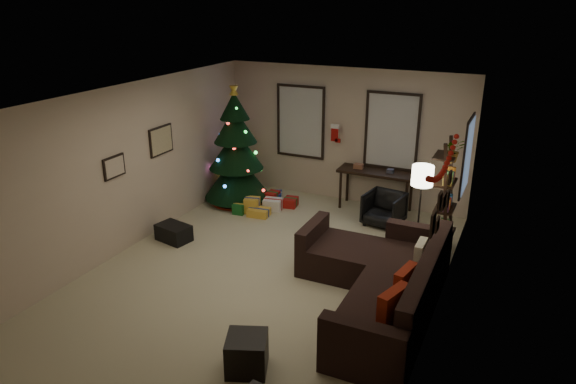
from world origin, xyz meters
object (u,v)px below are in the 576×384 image
(desk_chair, at_px, (384,209))
(bookshelf, at_px, (447,201))
(sofa, at_px, (382,284))
(desk, at_px, (376,176))
(christmas_tree, at_px, (236,154))

(desk_chair, bearing_deg, bookshelf, -22.69)
(sofa, xyz_separation_m, desk_chair, (-0.69, 2.60, 0.01))
(desk, height_order, bookshelf, bookshelf)
(sofa, relative_size, desk, 2.03)
(christmas_tree, xyz_separation_m, sofa, (3.71, -2.46, -0.72))
(christmas_tree, bearing_deg, desk, 16.49)
(bookshelf, bearing_deg, christmas_tree, 171.95)
(christmas_tree, relative_size, desk, 1.66)
(bookshelf, bearing_deg, sofa, -104.73)
(desk, distance_m, bookshelf, 2.08)
(sofa, height_order, desk_chair, sofa)
(sofa, distance_m, bookshelf, 2.03)
(desk_chair, height_order, bookshelf, bookshelf)
(desk, xyz_separation_m, desk_chair, (0.35, -0.65, -0.39))
(christmas_tree, relative_size, bookshelf, 1.27)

